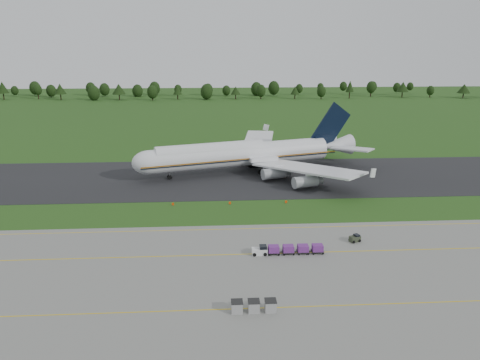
{
  "coord_description": "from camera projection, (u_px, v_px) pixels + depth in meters",
  "views": [
    {
      "loc": [
        -7.23,
        -99.29,
        37.05
      ],
      "look_at": [
        -1.09,
        2.0,
        7.0
      ],
      "focal_mm": 35.0,
      "sensor_mm": 36.0,
      "label": 1
    }
  ],
  "objects": [
    {
      "name": "uld_row",
      "position": [
        254.0,
        306.0,
        66.6
      ],
      "size": [
        6.49,
        1.69,
        1.67
      ],
      "color": "#959595",
      "rests_on": "apron"
    },
    {
      "name": "aircraft",
      "position": [
        245.0,
        154.0,
        136.96
      ],
      "size": [
        69.09,
        64.86,
        19.47
      ],
      "color": "silver",
      "rests_on": "ground"
    },
    {
      "name": "utility_cart",
      "position": [
        355.0,
        239.0,
        90.0
      ],
      "size": [
        2.33,
        1.87,
        1.11
      ],
      "color": "#2E3525",
      "rests_on": "apron"
    },
    {
      "name": "apron_markings",
      "position": [
        257.0,
        266.0,
        80.13
      ],
      "size": [
        300.0,
        30.2,
        0.01
      ],
      "color": "gold",
      "rests_on": "apron"
    },
    {
      "name": "tree_line",
      "position": [
        205.0,
        90.0,
        311.84
      ],
      "size": [
        528.51,
        22.2,
        11.91
      ],
      "color": "black",
      "rests_on": "ground"
    },
    {
      "name": "edge_markers",
      "position": [
        230.0,
        203.0,
        111.03
      ],
      "size": [
        27.45,
        0.3,
        0.6
      ],
      "color": "#F13E07",
      "rests_on": "ground"
    },
    {
      "name": "baggage_train",
      "position": [
        287.0,
        249.0,
        84.75
      ],
      "size": [
        13.08,
        1.67,
        1.61
      ],
      "color": "silver",
      "rests_on": "apron"
    },
    {
      "name": "taxiway",
      "position": [
        238.0,
        177.0,
        132.76
      ],
      "size": [
        300.0,
        40.0,
        0.08
      ],
      "primitive_type": "cube",
      "color": "black",
      "rests_on": "ground"
    },
    {
      "name": "ground",
      "position": [
        245.0,
        212.0,
        105.97
      ],
      "size": [
        600.0,
        600.0,
        0.0
      ],
      "primitive_type": "plane",
      "color": "#214715",
      "rests_on": "ground"
    },
    {
      "name": "apron",
      "position": [
        261.0,
        287.0,
        73.42
      ],
      "size": [
        300.0,
        52.0,
        0.06
      ],
      "primitive_type": "cube",
      "color": "slate",
      "rests_on": "ground"
    }
  ]
}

